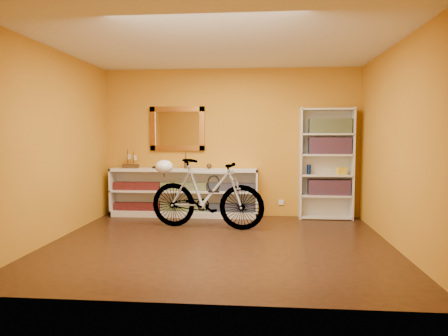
# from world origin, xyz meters

# --- Properties ---
(floor) EXTENTS (4.50, 4.00, 0.01)m
(floor) POSITION_xyz_m (0.00, 0.00, -0.01)
(floor) COLOR black
(floor) RESTS_ON ground
(ceiling) EXTENTS (4.50, 4.00, 0.01)m
(ceiling) POSITION_xyz_m (0.00, 0.00, 2.60)
(ceiling) COLOR silver
(ceiling) RESTS_ON ground
(back_wall) EXTENTS (4.50, 0.01, 2.60)m
(back_wall) POSITION_xyz_m (0.00, 2.00, 1.30)
(back_wall) COLOR #BF7D1C
(back_wall) RESTS_ON ground
(left_wall) EXTENTS (0.01, 4.00, 2.60)m
(left_wall) POSITION_xyz_m (-2.25, 0.00, 1.30)
(left_wall) COLOR #BF7D1C
(left_wall) RESTS_ON ground
(right_wall) EXTENTS (0.01, 4.00, 2.60)m
(right_wall) POSITION_xyz_m (2.25, 0.00, 1.30)
(right_wall) COLOR #BF7D1C
(right_wall) RESTS_ON ground
(gilt_mirror) EXTENTS (0.98, 0.06, 0.78)m
(gilt_mirror) POSITION_xyz_m (-0.95, 1.97, 1.55)
(gilt_mirror) COLOR brown
(gilt_mirror) RESTS_ON back_wall
(wall_socket) EXTENTS (0.09, 0.02, 0.09)m
(wall_socket) POSITION_xyz_m (0.90, 1.99, 0.25)
(wall_socket) COLOR silver
(wall_socket) RESTS_ON back_wall
(console_unit) EXTENTS (2.60, 0.35, 0.85)m
(console_unit) POSITION_xyz_m (-0.81, 1.81, 0.42)
(console_unit) COLOR silver
(console_unit) RESTS_ON floor
(cd_row_lower) EXTENTS (2.50, 0.13, 0.14)m
(cd_row_lower) POSITION_xyz_m (-0.81, 1.79, 0.17)
(cd_row_lower) COLOR black
(cd_row_lower) RESTS_ON console_unit
(cd_row_upper) EXTENTS (2.50, 0.13, 0.14)m
(cd_row_upper) POSITION_xyz_m (-0.81, 1.79, 0.54)
(cd_row_upper) COLOR navy
(cd_row_upper) RESTS_ON console_unit
(model_ship) EXTENTS (0.28, 0.11, 0.33)m
(model_ship) POSITION_xyz_m (-1.77, 1.81, 1.02)
(model_ship) COLOR #3B2510
(model_ship) RESTS_ON console_unit
(toy_car) EXTENTS (0.00, 0.01, 0.00)m
(toy_car) POSITION_xyz_m (-1.31, 1.81, 0.85)
(toy_car) COLOR black
(toy_car) RESTS_ON console_unit
(bronze_ornament) EXTENTS (0.06, 0.06, 0.35)m
(bronze_ornament) POSITION_xyz_m (-0.78, 1.81, 1.02)
(bronze_ornament) COLOR #4E331B
(bronze_ornament) RESTS_ON console_unit
(decorative_orb) EXTENTS (0.09, 0.09, 0.09)m
(decorative_orb) POSITION_xyz_m (-0.36, 1.81, 0.90)
(decorative_orb) COLOR #4E331B
(decorative_orb) RESTS_ON console_unit
(bookcase) EXTENTS (0.90, 0.30, 1.90)m
(bookcase) POSITION_xyz_m (1.65, 1.84, 0.95)
(bookcase) COLOR silver
(bookcase) RESTS_ON floor
(book_row_a) EXTENTS (0.70, 0.22, 0.26)m
(book_row_a) POSITION_xyz_m (1.70, 1.84, 0.55)
(book_row_a) COLOR maroon
(book_row_a) RESTS_ON bookcase
(book_row_b) EXTENTS (0.70, 0.22, 0.28)m
(book_row_b) POSITION_xyz_m (1.70, 1.84, 1.25)
(book_row_b) COLOR maroon
(book_row_b) RESTS_ON bookcase
(book_row_c) EXTENTS (0.70, 0.22, 0.25)m
(book_row_c) POSITION_xyz_m (1.70, 1.84, 1.59)
(book_row_c) COLOR navy
(book_row_c) RESTS_ON bookcase
(travel_mug) EXTENTS (0.07, 0.07, 0.17)m
(travel_mug) POSITION_xyz_m (1.36, 1.82, 0.85)
(travel_mug) COLOR navy
(travel_mug) RESTS_ON bookcase
(red_tin) EXTENTS (0.18, 0.18, 0.20)m
(red_tin) POSITION_xyz_m (1.45, 1.87, 1.57)
(red_tin) COLOR #9A2E16
(red_tin) RESTS_ON bookcase
(yellow_bag) EXTENTS (0.18, 0.15, 0.12)m
(yellow_bag) POSITION_xyz_m (1.90, 1.80, 0.83)
(yellow_bag) COLOR yellow
(yellow_bag) RESTS_ON bookcase
(bicycle) EXTENTS (0.74, 1.87, 1.07)m
(bicycle) POSITION_xyz_m (-0.28, 0.90, 0.54)
(bicycle) COLOR silver
(bicycle) RESTS_ON floor
(helmet) EXTENTS (0.28, 0.27, 0.21)m
(helmet) POSITION_xyz_m (-0.97, 1.00, 0.94)
(helmet) COLOR white
(helmet) RESTS_ON bicycle
(u_lock) EXTENTS (0.20, 0.02, 0.20)m
(u_lock) POSITION_xyz_m (-0.18, 0.88, 0.70)
(u_lock) COLOR black
(u_lock) RESTS_ON bicycle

